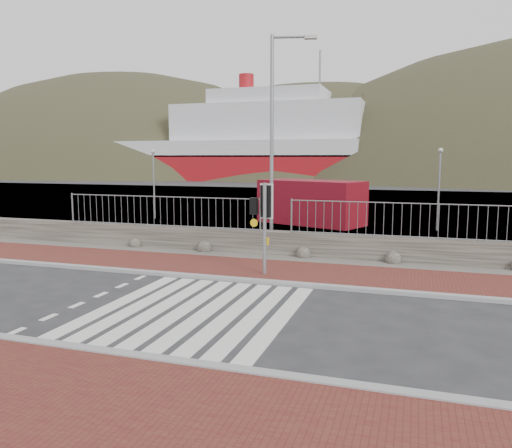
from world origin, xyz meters
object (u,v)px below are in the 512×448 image
(ferry, at_px, (231,147))
(shipping_container, at_px, (311,202))
(streetlight, at_px, (275,132))
(traffic_signal_far, at_px, (263,209))

(ferry, xyz_separation_m, shipping_container, (24.06, -51.41, -4.16))
(ferry, xyz_separation_m, streetlight, (24.35, -59.77, -0.74))
(streetlight, relative_size, shipping_container, 1.43)
(traffic_signal_far, distance_m, shipping_container, 12.71)
(traffic_signal_far, bearing_deg, shipping_container, -77.43)
(streetlight, bearing_deg, traffic_signal_far, -92.33)
(ferry, height_order, traffic_signal_far, ferry)
(ferry, xyz_separation_m, traffic_signal_far, (25.18, -64.04, -3.27))
(streetlight, bearing_deg, shipping_container, 78.60)
(ferry, distance_m, traffic_signal_far, 68.89)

